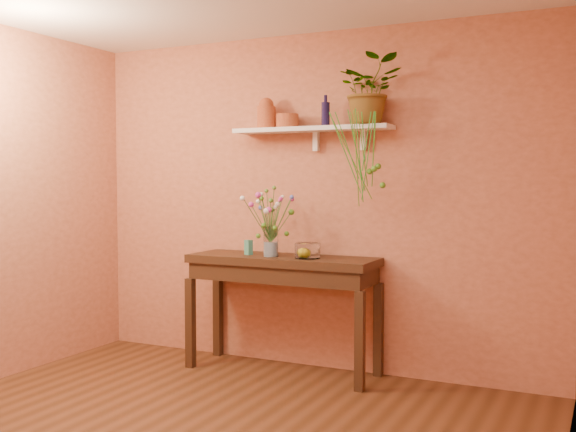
{
  "coord_description": "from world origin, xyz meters",
  "views": [
    {
      "loc": [
        2.21,
        -3.04,
        1.52
      ],
      "look_at": [
        0.0,
        1.55,
        1.25
      ],
      "focal_mm": 42.32,
      "sensor_mm": 36.0,
      "label": 1
    }
  ],
  "objects_px": {
    "glass_bowl": "(308,251)",
    "sideboard": "(282,273)",
    "glass_vase": "(271,243)",
    "blue_bottle": "(326,114)",
    "spider_plant": "(370,90)",
    "terracotta_jug": "(266,114)",
    "bouquet": "(270,210)"
  },
  "relations": [
    {
      "from": "glass_bowl",
      "to": "sideboard",
      "type": "bearing_deg",
      "value": 167.63
    },
    {
      "from": "glass_vase",
      "to": "sideboard",
      "type": "bearing_deg",
      "value": 39.52
    },
    {
      "from": "blue_bottle",
      "to": "spider_plant",
      "type": "distance_m",
      "value": 0.4
    },
    {
      "from": "terracotta_jug",
      "to": "sideboard",
      "type": "bearing_deg",
      "value": -32.46
    },
    {
      "from": "blue_bottle",
      "to": "bouquet",
      "type": "xyz_separation_m",
      "value": [
        -0.39,
        -0.18,
        -0.75
      ]
    },
    {
      "from": "sideboard",
      "to": "terracotta_jug",
      "type": "distance_m",
      "value": 1.29
    },
    {
      "from": "sideboard",
      "to": "spider_plant",
      "type": "distance_m",
      "value": 1.57
    },
    {
      "from": "sideboard",
      "to": "blue_bottle",
      "type": "xyz_separation_m",
      "value": [
        0.31,
        0.13,
        1.25
      ]
    },
    {
      "from": "blue_bottle",
      "to": "terracotta_jug",
      "type": "bearing_deg",
      "value": 179.41
    },
    {
      "from": "terracotta_jug",
      "to": "blue_bottle",
      "type": "bearing_deg",
      "value": -0.59
    },
    {
      "from": "terracotta_jug",
      "to": "glass_bowl",
      "type": "distance_m",
      "value": 1.19
    },
    {
      "from": "blue_bottle",
      "to": "bouquet",
      "type": "bearing_deg",
      "value": -155.42
    },
    {
      "from": "bouquet",
      "to": "glass_bowl",
      "type": "bearing_deg",
      "value": 0.09
    },
    {
      "from": "glass_bowl",
      "to": "glass_vase",
      "type": "bearing_deg",
      "value": -179.06
    },
    {
      "from": "terracotta_jug",
      "to": "spider_plant",
      "type": "height_order",
      "value": "spider_plant"
    },
    {
      "from": "blue_bottle",
      "to": "glass_vase",
      "type": "height_order",
      "value": "blue_bottle"
    },
    {
      "from": "spider_plant",
      "to": "terracotta_jug",
      "type": "bearing_deg",
      "value": 178.94
    },
    {
      "from": "blue_bottle",
      "to": "glass_bowl",
      "type": "xyz_separation_m",
      "value": [
        -0.07,
        -0.18,
        -1.06
      ]
    },
    {
      "from": "bouquet",
      "to": "glass_vase",
      "type": "bearing_deg",
      "value": -24.28
    },
    {
      "from": "sideboard",
      "to": "terracotta_jug",
      "type": "relative_size",
      "value": 6.08
    },
    {
      "from": "terracotta_jug",
      "to": "bouquet",
      "type": "relative_size",
      "value": 0.49
    },
    {
      "from": "bouquet",
      "to": "glass_bowl",
      "type": "xyz_separation_m",
      "value": [
        0.32,
        0.0,
        -0.31
      ]
    },
    {
      "from": "terracotta_jug",
      "to": "spider_plant",
      "type": "relative_size",
      "value": 0.49
    },
    {
      "from": "spider_plant",
      "to": "bouquet",
      "type": "height_order",
      "value": "spider_plant"
    },
    {
      "from": "spider_plant",
      "to": "glass_vase",
      "type": "relative_size",
      "value": 2.14
    },
    {
      "from": "sideboard",
      "to": "bouquet",
      "type": "bearing_deg",
      "value": -146.48
    },
    {
      "from": "sideboard",
      "to": "bouquet",
      "type": "relative_size",
      "value": 2.96
    },
    {
      "from": "blue_bottle",
      "to": "glass_bowl",
      "type": "distance_m",
      "value": 1.08
    },
    {
      "from": "spider_plant",
      "to": "glass_bowl",
      "type": "distance_m",
      "value": 1.3
    },
    {
      "from": "sideboard",
      "to": "blue_bottle",
      "type": "distance_m",
      "value": 1.29
    },
    {
      "from": "terracotta_jug",
      "to": "spider_plant",
      "type": "xyz_separation_m",
      "value": [
        0.89,
        -0.02,
        0.14
      ]
    },
    {
      "from": "spider_plant",
      "to": "glass_vase",
      "type": "xyz_separation_m",
      "value": [
        -0.75,
        -0.17,
        -1.17
      ]
    }
  ]
}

